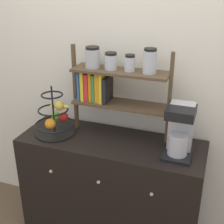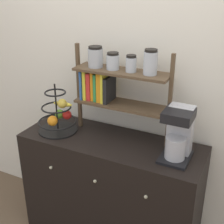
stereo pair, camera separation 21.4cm
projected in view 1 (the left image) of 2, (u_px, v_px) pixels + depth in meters
wall_back at (124, 73)px, 2.30m from camera, size 7.00×0.05×2.60m
sideboard at (111, 190)px, 2.41m from camera, size 1.33×0.49×0.87m
coffee_maker at (180, 130)px, 2.02m from camera, size 0.19×0.24×0.34m
fruit_stand at (55, 118)px, 2.29m from camera, size 0.29×0.29×0.37m
shelf_hutch at (110, 80)px, 2.17m from camera, size 0.72×0.20×0.66m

